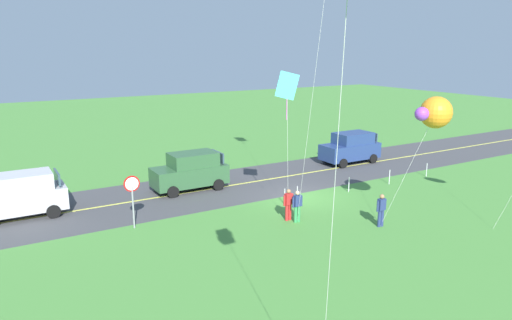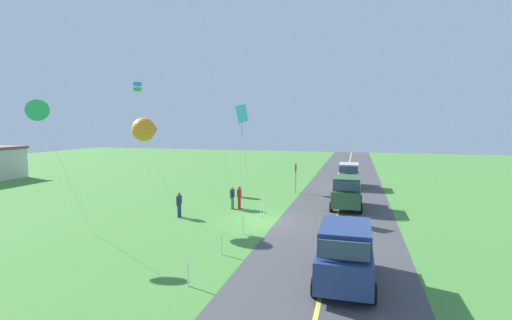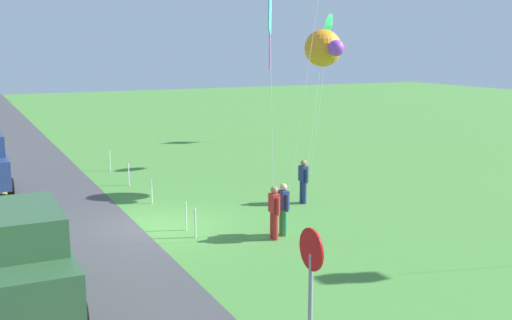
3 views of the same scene
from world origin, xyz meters
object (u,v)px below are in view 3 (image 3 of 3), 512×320
at_px(kite_yellow_high, 270,15).
at_px(kite_green_far, 330,26).
at_px(stop_sign, 311,270).
at_px(person_child_watcher, 274,211).
at_px(kite_red_low, 324,48).
at_px(person_adult_companion, 283,207).
at_px(person_adult_near, 303,180).
at_px(car_suv_foreground, 20,260).

height_order(kite_yellow_high, kite_green_far, kite_yellow_high).
height_order(stop_sign, person_child_watcher, stop_sign).
bearing_deg(person_child_watcher, kite_red_low, -165.39).
relative_size(stop_sign, kite_red_low, 0.41).
relative_size(person_adult_companion, kite_green_far, 0.23).
height_order(stop_sign, kite_yellow_high, kite_yellow_high).
xyz_separation_m(person_adult_companion, kite_yellow_high, (0.28, -0.62, 5.61)).
bearing_deg(person_child_watcher, kite_green_far, -160.91).
relative_size(person_child_watcher, kite_green_far, 0.23).
bearing_deg(person_adult_near, kite_red_low, 16.11).
height_order(car_suv_foreground, stop_sign, stop_sign).
distance_m(person_adult_companion, kite_red_low, 7.56).
relative_size(kite_red_low, kite_yellow_high, 0.86).
relative_size(car_suv_foreground, kite_green_far, 0.62).
relative_size(car_suv_foreground, kite_yellow_high, 0.60).
xyz_separation_m(person_adult_companion, person_child_watcher, (0.23, -0.43, 0.00)).
bearing_deg(kite_green_far, person_adult_companion, -38.85).
xyz_separation_m(person_adult_companion, kite_red_low, (-4.35, 4.03, 4.69)).
bearing_deg(kite_red_low, stop_sign, -32.58).
height_order(person_adult_near, kite_yellow_high, kite_yellow_high).
height_order(car_suv_foreground, kite_red_low, kite_red_low).
relative_size(stop_sign, kite_yellow_high, 0.35).
bearing_deg(kite_red_low, car_suv_foreground, -60.15).
bearing_deg(person_adult_near, stop_sign, -142.41).
xyz_separation_m(car_suv_foreground, stop_sign, (4.73, 4.37, 0.65)).
bearing_deg(person_adult_companion, kite_green_far, 110.80).
bearing_deg(person_adult_companion, kite_red_low, 106.83).
height_order(car_suv_foreground, kite_green_far, kite_green_far).
xyz_separation_m(stop_sign, kite_green_far, (-15.98, 10.44, 4.72)).
distance_m(stop_sign, kite_red_low, 14.07).
height_order(car_suv_foreground, kite_yellow_high, kite_yellow_high).
bearing_deg(person_adult_companion, kite_yellow_high, -96.39).
relative_size(kite_yellow_high, kite_green_far, 1.03).
relative_size(car_suv_foreground, stop_sign, 1.72).
bearing_deg(kite_yellow_high, stop_sign, -21.28).
xyz_separation_m(car_suv_foreground, person_adult_near, (-5.44, 10.12, -0.29)).
bearing_deg(person_child_watcher, person_adult_near, -162.36).
bearing_deg(person_adult_companion, car_suv_foreground, -103.27).
distance_m(kite_red_low, kite_yellow_high, 6.63).
height_order(kite_red_low, kite_yellow_high, kite_yellow_high).
bearing_deg(kite_green_far, kite_yellow_high, -40.33).
height_order(car_suv_foreground, person_child_watcher, car_suv_foreground).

